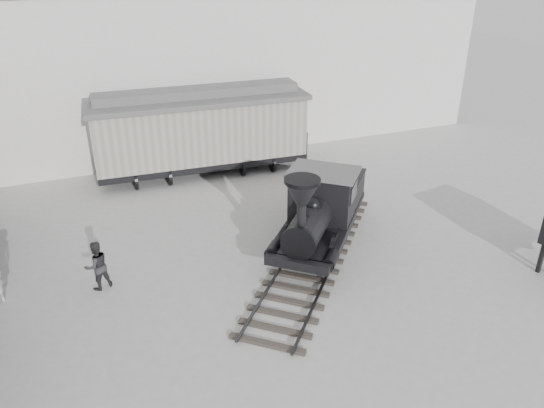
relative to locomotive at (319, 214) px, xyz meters
name	(u,v)px	position (x,y,z in m)	size (l,w,h in m)	color
ground	(300,320)	(-2.36, -3.60, -1.34)	(90.00, 90.00, 0.00)	#9E9E9B
north_wall	(175,46)	(-2.36, 11.39, 4.22)	(34.00, 2.51, 11.00)	silver
locomotive	(319,214)	(0.00, 0.00, 0.00)	(8.39, 9.22, 3.62)	#3B322C
boxcar	(200,129)	(-2.07, 8.57, 0.83)	(10.25, 3.68, 4.14)	black
visitor_b	(97,266)	(-7.71, 0.32, -0.50)	(0.82, 0.64, 1.68)	#2A2A2E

